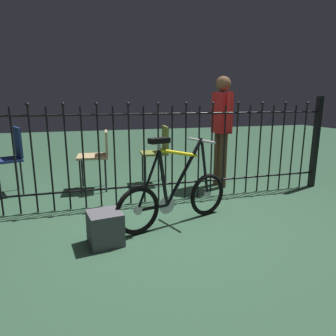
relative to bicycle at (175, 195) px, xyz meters
The scene contains 8 objects.
ground_plane 0.32m from the bicycle, 126.08° to the right, with size 20.00×20.00×0.00m, color #2C4D37.
iron_fence 0.82m from the bicycle, 97.54° to the left, with size 4.86×0.07×1.29m.
bicycle is the anchor object (origin of this frame).
chair_tan 1.63m from the bicycle, 113.90° to the left, with size 0.45×0.45×0.82m.
chair_navy 2.40m from the bicycle, 137.98° to the left, with size 0.49×0.49×0.89m.
chair_olive 1.57m from the bicycle, 81.36° to the left, with size 0.40×0.40×0.86m.
person_visitor 1.66m from the bicycle, 47.18° to the left, with size 0.21×0.48×1.56m.
display_crate 0.78m from the bicycle, 161.41° to the right, with size 0.28×0.28×0.29m, color #4C4C51.
Camera 1 is at (-0.83, -2.66, 1.24)m, focal length 32.04 mm.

